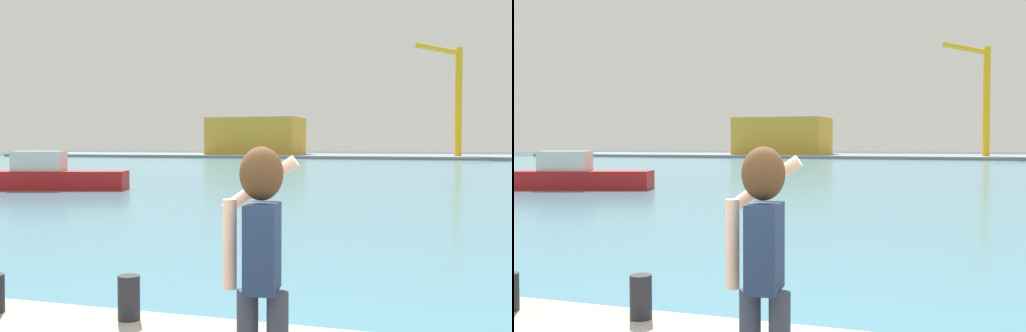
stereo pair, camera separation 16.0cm
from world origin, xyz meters
TOP-DOWN VIEW (x-y plane):
  - ground_plane at (0.00, 50.00)m, footprint 220.00×220.00m
  - harbor_water at (0.00, 52.00)m, footprint 140.00×100.00m
  - far_shore_dock at (0.00, 92.00)m, footprint 140.00×20.00m
  - person_photographer at (0.32, -0.00)m, footprint 0.53×0.55m
  - harbor_bollard at (-1.56, 1.68)m, footprint 0.22×0.22m
  - boat_moored at (-17.77, 22.91)m, footprint 7.29×3.99m
  - warehouse_left at (-28.46, 91.93)m, footprint 14.53×9.68m
  - port_crane at (2.25, 87.17)m, footprint 6.15×9.80m

SIDE VIEW (x-z plane):
  - ground_plane at x=0.00m, z-range 0.00..0.00m
  - harbor_water at x=0.00m, z-range 0.00..0.02m
  - far_shore_dock at x=0.00m, z-range 0.00..0.46m
  - boat_moored at x=-17.77m, z-range -0.27..1.69m
  - harbor_bollard at x=-1.56m, z-range 0.67..1.11m
  - person_photographer at x=0.32m, z-range 0.86..2.60m
  - warehouse_left at x=-28.46m, z-range 0.46..6.41m
  - port_crane at x=2.25m, z-range 2.20..17.64m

